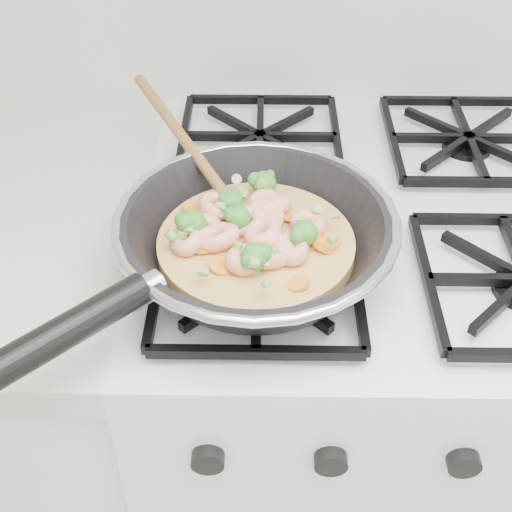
{
  "coord_description": "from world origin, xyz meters",
  "views": [
    {
      "loc": [
        -0.14,
        0.98,
        1.45
      ],
      "look_at": [
        -0.15,
        1.57,
        0.93
      ],
      "focal_mm": 48.86,
      "sensor_mm": 36.0,
      "label": 1
    }
  ],
  "objects": [
    {
      "name": "skillet",
      "position": [
        -0.16,
        1.57,
        0.96
      ],
      "size": [
        0.42,
        0.53,
        0.09
      ],
      "rotation": [
        0.0,
        0.0,
        -0.13
      ],
      "color": "black",
      "rests_on": "stove"
    },
    {
      "name": "stove",
      "position": [
        0.0,
        1.7,
        0.46
      ],
      "size": [
        0.6,
        0.6,
        0.92
      ],
      "color": "silver",
      "rests_on": "ground"
    }
  ]
}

